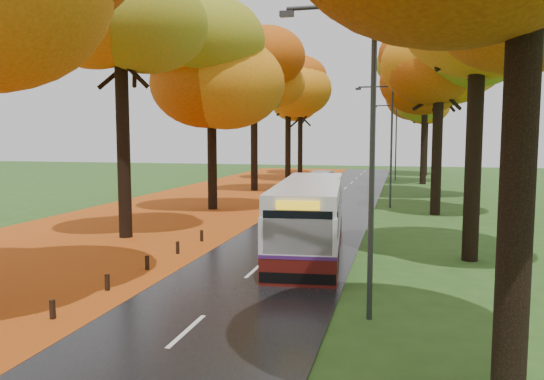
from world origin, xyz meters
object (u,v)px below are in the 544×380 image
at_px(streetlamp_mid, 388,136).
at_px(car_white, 295,195).
at_px(bus, 310,215).
at_px(car_silver, 321,179).
at_px(streetlamp_far, 394,136).
at_px(car_dark, 322,180).
at_px(streetlamp_near, 362,136).

distance_m(streetlamp_mid, car_white, 7.31).
relative_size(bus, car_silver, 2.36).
distance_m(streetlamp_mid, streetlamp_far, 22.00).
xyz_separation_m(car_white, car_dark, (-0.20, 13.60, -0.05)).
distance_m(car_white, car_dark, 13.60).
bearing_deg(car_dark, streetlamp_near, -60.14).
xyz_separation_m(car_silver, car_dark, (-0.13, 1.39, -0.17)).
bearing_deg(streetlamp_far, car_white, -105.42).
bearing_deg(streetlamp_near, car_white, 105.54).
bearing_deg(streetlamp_mid, car_white, -179.17).
bearing_deg(car_silver, car_dark, 104.60).
relative_size(streetlamp_near, streetlamp_far, 1.00).
bearing_deg(streetlamp_far, bus, -94.10).
height_order(streetlamp_near, bus, streetlamp_near).
bearing_deg(car_silver, car_white, -80.29).
height_order(streetlamp_near, car_dark, streetlamp_near).
bearing_deg(car_silver, streetlamp_mid, -53.68).
bearing_deg(streetlamp_far, streetlamp_near, -90.00).
distance_m(bus, car_white, 14.80).
bearing_deg(bus, streetlamp_mid, 74.10).
bearing_deg(car_silver, streetlamp_far, 67.36).
xyz_separation_m(streetlamp_mid, car_white, (-6.09, -0.09, -4.03)).
bearing_deg(car_dark, car_white, -69.34).
bearing_deg(streetlamp_near, car_silver, 100.25).
height_order(streetlamp_far, bus, streetlamp_far).
height_order(streetlamp_mid, car_silver, streetlamp_mid).
bearing_deg(car_white, streetlamp_near, -56.10).
relative_size(streetlamp_near, bus, 0.73).
relative_size(streetlamp_near, car_silver, 1.73).
distance_m(streetlamp_far, car_dark, 11.33).
relative_size(streetlamp_far, bus, 0.73).
bearing_deg(car_white, streetlamp_far, 92.93).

